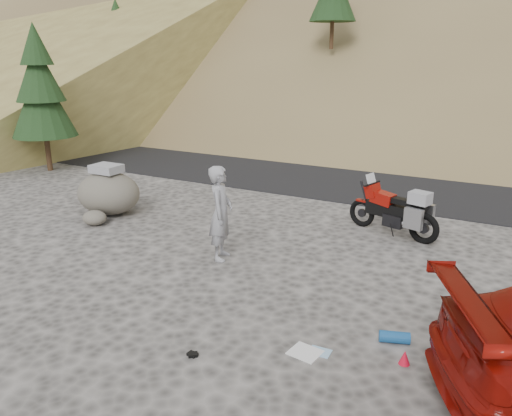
{
  "coord_description": "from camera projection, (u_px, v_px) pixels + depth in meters",
  "views": [
    {
      "loc": [
        3.84,
        -7.45,
        4.04
      ],
      "look_at": [
        -0.78,
        1.15,
        1.0
      ],
      "focal_mm": 35.0,
      "sensor_mm": 36.0,
      "label": 1
    }
  ],
  "objects": [
    {
      "name": "gear_glove_b",
      "position": [
        193.0,
        355.0,
        6.95
      ],
      "size": [
        0.17,
        0.16,
        0.04
      ],
      "primitive_type": "cube",
      "rotation": [
        0.0,
        0.0,
        0.67
      ],
      "color": "black",
      "rests_on": "ground"
    },
    {
      "name": "conifer_verge",
      "position": [
        40.0,
        88.0,
        17.1
      ],
      "size": [
        2.2,
        2.2,
        5.04
      ],
      "color": "#382514",
      "rests_on": "ground"
    },
    {
      "name": "ground",
      "position": [
        264.0,
        282.0,
        9.2
      ],
      "size": [
        140.0,
        140.0,
        0.0
      ],
      "primitive_type": "plane",
      "color": "#3E3C39",
      "rests_on": "ground"
    },
    {
      "name": "boulder",
      "position": [
        109.0,
        193.0,
        12.97
      ],
      "size": [
        1.96,
        1.76,
        1.28
      ],
      "rotation": [
        0.0,
        0.0,
        -0.21
      ],
      "color": "#514D45",
      "rests_on": "ground"
    },
    {
      "name": "gear_funnel",
      "position": [
        405.0,
        357.0,
        6.75
      ],
      "size": [
        0.17,
        0.17,
        0.2
      ],
      "primitive_type": "cone",
      "rotation": [
        0.0,
        0.0,
        0.11
      ],
      "color": "red",
      "rests_on": "ground"
    },
    {
      "name": "road",
      "position": [
        387.0,
        179.0,
        16.77
      ],
      "size": [
        120.0,
        7.0,
        0.05
      ],
      "primitive_type": "cube",
      "color": "black",
      "rests_on": "ground"
    },
    {
      "name": "motorcycle",
      "position": [
        397.0,
        211.0,
        11.38
      ],
      "size": [
        2.24,
        1.03,
        1.37
      ],
      "rotation": [
        0.0,
        0.0,
        -0.28
      ],
      "color": "black",
      "rests_on": "ground"
    },
    {
      "name": "gear_blue_cloth",
      "position": [
        320.0,
        352.0,
        7.04
      ],
      "size": [
        0.31,
        0.24,
        0.01
      ],
      "primitive_type": "cube",
      "rotation": [
        0.0,
        0.0,
        0.04
      ],
      "color": "#90BDDF",
      "rests_on": "ground"
    },
    {
      "name": "man",
      "position": [
        222.0,
        258.0,
        10.29
      ],
      "size": [
        0.66,
        0.82,
        1.94
      ],
      "primitive_type": "imported",
      "rotation": [
        0.0,
        0.0,
        1.88
      ],
      "color": "#94949A",
      "rests_on": "ground"
    },
    {
      "name": "gear_blue_mat",
      "position": [
        395.0,
        337.0,
        7.25
      ],
      "size": [
        0.47,
        0.3,
        0.17
      ],
      "primitive_type": "cylinder",
      "rotation": [
        0.0,
        1.57,
        0.32
      ],
      "color": "#174E8C",
      "rests_on": "ground"
    },
    {
      "name": "gear_white_cloth",
      "position": [
        305.0,
        352.0,
        7.03
      ],
      "size": [
        0.47,
        0.43,
        0.01
      ],
      "primitive_type": "cube",
      "rotation": [
        0.0,
        0.0,
        -0.14
      ],
      "color": "white",
      "rests_on": "ground"
    },
    {
      "name": "small_rock",
      "position": [
        95.0,
        218.0,
        12.21
      ],
      "size": [
        0.74,
        0.71,
        0.36
      ],
      "rotation": [
        0.0,
        0.0,
        -0.33
      ],
      "color": "#514D45",
      "rests_on": "ground"
    },
    {
      "name": "gear_glove_a",
      "position": [
        192.0,
        354.0,
        6.96
      ],
      "size": [
        0.15,
        0.12,
        0.04
      ],
      "primitive_type": "cube",
      "rotation": [
        0.0,
        0.0,
        -0.12
      ],
      "color": "black",
      "rests_on": "ground"
    }
  ]
}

